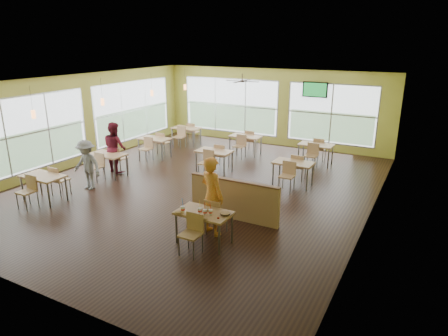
{
  "coord_description": "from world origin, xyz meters",
  "views": [
    {
      "loc": [
        6.15,
        -9.81,
        4.31
      ],
      "look_at": [
        1.55,
        -1.25,
        1.19
      ],
      "focal_mm": 32.0,
      "sensor_mm": 36.0,
      "label": 1
    }
  ],
  "objects_px": {
    "half_wall_divider": "(234,199)",
    "food_basket": "(225,214)",
    "man_plaid": "(212,196)",
    "main_table": "(204,217)"
  },
  "relations": [
    {
      "from": "man_plaid",
      "to": "half_wall_divider",
      "type": "bearing_deg",
      "value": -75.14
    },
    {
      "from": "main_table",
      "to": "half_wall_divider",
      "type": "height_order",
      "value": "half_wall_divider"
    },
    {
      "from": "man_plaid",
      "to": "food_basket",
      "type": "relative_size",
      "value": 8.14
    },
    {
      "from": "main_table",
      "to": "food_basket",
      "type": "distance_m",
      "value": 0.51
    },
    {
      "from": "half_wall_divider",
      "to": "food_basket",
      "type": "height_order",
      "value": "half_wall_divider"
    },
    {
      "from": "half_wall_divider",
      "to": "food_basket",
      "type": "distance_m",
      "value": 1.47
    },
    {
      "from": "main_table",
      "to": "half_wall_divider",
      "type": "bearing_deg",
      "value": 90.0
    },
    {
      "from": "half_wall_divider",
      "to": "food_basket",
      "type": "xyz_separation_m",
      "value": [
        0.48,
        -1.37,
        0.26
      ]
    },
    {
      "from": "main_table",
      "to": "half_wall_divider",
      "type": "relative_size",
      "value": 0.63
    },
    {
      "from": "half_wall_divider",
      "to": "food_basket",
      "type": "relative_size",
      "value": 10.52
    }
  ]
}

